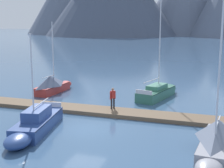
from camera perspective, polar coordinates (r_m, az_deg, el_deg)
ground_plane at (r=21.85m, az=-4.94°, el=-7.98°), size 700.00×700.00×0.00m
dock at (r=25.36m, az=-1.41°, el=-4.93°), size 21.84×2.58×0.30m
sailboat_nearest_berth at (r=33.35m, az=-10.56°, el=-0.06°), size 2.00×5.93×7.20m
sailboat_second_berth at (r=21.42m, az=-13.71°, el=-7.02°), size 2.91×7.36×6.42m
sailboat_mid_dock_port at (r=31.01m, az=8.34°, el=-1.33°), size 3.16×6.89×9.31m
sailboat_mid_dock_starboard at (r=18.42m, az=18.18°, el=-9.39°), size 2.18×6.83×9.22m
person_on_dock at (r=25.34m, az=0.13°, el=-2.33°), size 0.38×0.52×1.69m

